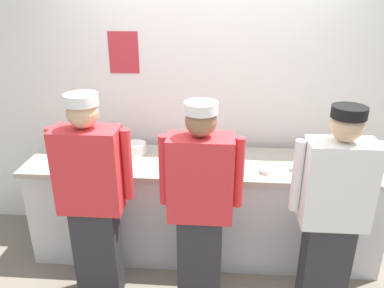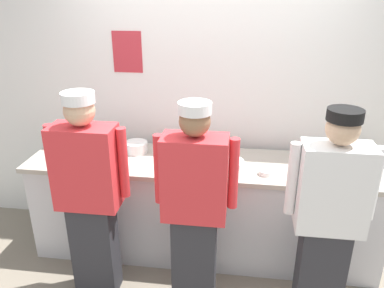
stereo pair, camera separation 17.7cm
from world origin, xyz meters
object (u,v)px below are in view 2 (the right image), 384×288
Objects in this scene: mixing_bowl_steel at (107,155)px; chefs_knife at (75,152)px; ramekin_red_sauce at (265,172)px; squeeze_bottle_primary at (300,161)px; plate_stack_front at (137,147)px; sheet_tray at (187,160)px; chef_center at (195,205)px; deli_cup at (351,164)px; chef_near_left at (89,194)px; plate_stack_rear at (230,163)px; squeeze_bottle_secondary at (367,162)px; chef_far_right at (329,216)px; ramekin_green_sauce at (309,162)px.

mixing_bowl_steel reaches higher than chefs_knife.
squeeze_bottle_primary is at bearing 15.65° from ramekin_red_sauce.
sheet_tray is (0.47, -0.13, -0.04)m from plate_stack_front.
chef_center is 1.35m from deli_cup.
chef_near_left is 7.09× the size of plate_stack_rear.
chef_near_left is at bearing -58.65° from chefs_knife.
mixing_bowl_steel is 3.47× the size of deli_cup.
ramekin_red_sauce is (-0.26, -0.07, -0.08)m from squeeze_bottle_primary.
chef_near_left is 1.35m from ramekin_red_sauce.
squeeze_bottle_primary reaches higher than squeeze_bottle_secondary.
ramekin_red_sauce is 0.71m from deli_cup.
ramekin_green_sauce is (-0.04, 0.70, 0.07)m from chef_far_right.
mixing_bowl_steel is at bearing 94.10° from chef_near_left.
squeeze_bottle_primary is at bearing -165.36° from deli_cup.
chef_far_right is at bearing -49.26° from ramekin_red_sauce.
chefs_knife is at bearing -170.82° from plate_stack_front.
ramekin_green_sauce reaches higher than chefs_knife.
chef_far_right is 8.46× the size of squeeze_bottle_secondary.
chefs_knife is at bearing -179.35° from ramekin_green_sauce.
chefs_knife is (-1.39, 0.09, -0.02)m from plate_stack_rear.
plate_stack_front is at bearing 9.18° from chefs_knife.
squeeze_bottle_secondary reaches higher than deli_cup.
sheet_tray is 2.41× the size of squeeze_bottle_secondary.
plate_stack_rear is 0.65m from ramekin_green_sauce.
chef_far_right is 15.50× the size of ramekin_green_sauce.
chef_near_left is 0.52m from mixing_bowl_steel.
ramekin_green_sauce is at bearing 0.65° from chefs_knife.
chef_far_right is 6.95× the size of plate_stack_rear.
ramekin_green_sauce is at bearing 9.56° from plate_stack_rear.
chef_far_right is 2.18m from chefs_knife.
ramekin_green_sauce is at bearing 171.77° from deli_cup.
squeeze_bottle_primary is at bearing -3.95° from chefs_knife.
plate_stack_rear is 1.15× the size of squeeze_bottle_primary.
chef_far_right is at bearing -75.76° from squeeze_bottle_primary.
chefs_knife is at bearing 179.42° from deli_cup.
mixing_bowl_steel is 3.20× the size of ramekin_red_sauce.
ramekin_green_sauce is (0.10, 0.16, -0.07)m from squeeze_bottle_primary.
sheet_tray is (-0.37, 0.05, -0.01)m from plate_stack_rear.
chef_near_left is 0.74m from plate_stack_front.
ramekin_red_sauce is (0.50, 0.45, 0.07)m from chef_center.
chef_center is 0.67m from ramekin_red_sauce.
ramekin_green_sauce is (1.48, -0.07, -0.02)m from plate_stack_front.
chef_center is at bearing -145.86° from squeeze_bottle_primary.
deli_cup is at bearing 66.42° from chef_far_right.
chef_far_right is at bearing -113.58° from deli_cup.
squeeze_bottle_primary is at bearing 104.24° from chef_far_right.
mixing_bowl_steel is 0.74× the size of sheet_tray.
deli_cup is (0.97, 0.06, 0.02)m from plate_stack_rear.
plate_stack_rear is at bearing 156.65° from ramekin_red_sauce.
chef_near_left is 2.06m from deli_cup.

